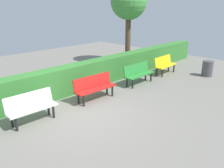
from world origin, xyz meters
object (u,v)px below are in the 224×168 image
(tree_near, at_px, (129,3))
(trash_bin, at_px, (207,68))
(bench_green, at_px, (138,73))
(bench_red, at_px, (95,86))
(bench_white, at_px, (31,106))
(bench_yellow, at_px, (165,64))

(tree_near, xyz_separation_m, trash_bin, (-0.65, 4.45, -2.98))
(bench_green, distance_m, bench_red, 2.47)
(bench_red, bearing_deg, trash_bin, 165.83)
(bench_white, distance_m, tree_near, 8.39)
(bench_yellow, distance_m, bench_white, 6.97)
(bench_green, relative_size, bench_red, 0.97)
(bench_green, xyz_separation_m, tree_near, (-2.54, -2.79, 2.87))
(bench_red, distance_m, bench_white, 2.39)
(bench_white, bearing_deg, trash_bin, 169.81)
(bench_yellow, height_order, trash_bin, bench_yellow)
(bench_green, bearing_deg, trash_bin, 152.53)
(bench_green, relative_size, tree_near, 0.36)
(bench_white, xyz_separation_m, trash_bin, (-8.05, 1.72, -0.11))
(bench_yellow, xyz_separation_m, bench_white, (6.97, -0.04, -0.00))
(bench_white, height_order, tree_near, tree_near)
(bench_green, xyz_separation_m, bench_white, (4.85, -0.07, -0.00))
(bench_yellow, bearing_deg, trash_bin, 120.21)
(bench_red, distance_m, tree_near, 6.40)
(bench_yellow, relative_size, trash_bin, 1.98)
(bench_yellow, relative_size, tree_near, 0.33)
(bench_green, relative_size, bench_white, 1.10)
(bench_green, height_order, trash_bin, bench_green)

